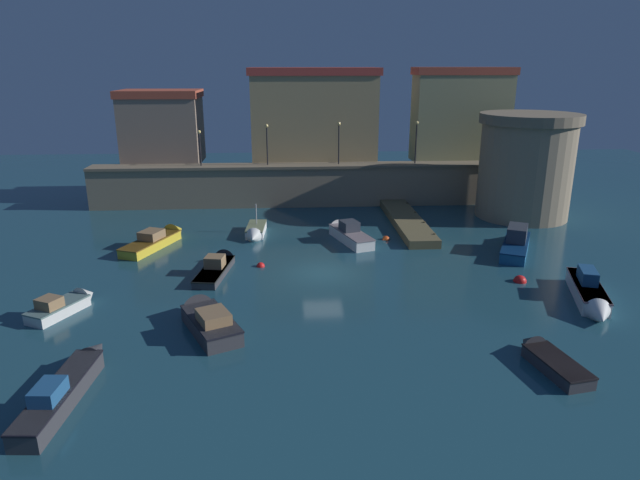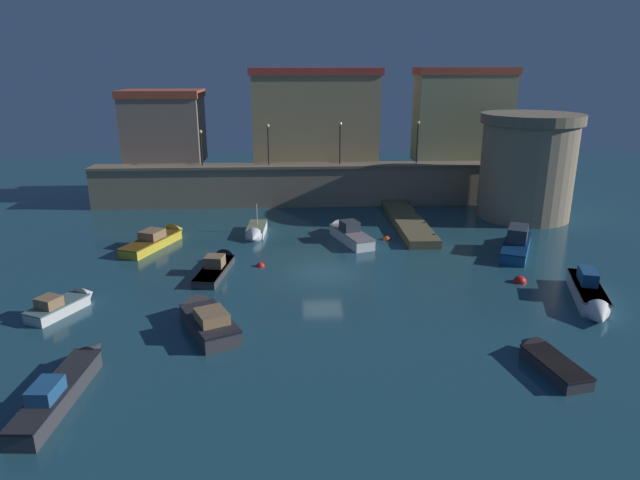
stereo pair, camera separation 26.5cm
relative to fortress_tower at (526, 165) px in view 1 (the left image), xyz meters
The scene contains 22 objects.
ground_plane 22.30m from the fortress_tower, 144.98° to the right, with size 100.31×100.31×0.00m, color #1E4756.
quay_wall 18.83m from the fortress_tower, 163.62° to the left, with size 39.76×2.48×3.78m.
old_town_backdrop 19.60m from the fortress_tower, 152.58° to the left, with size 36.74×6.09×8.72m.
fortress_tower is the anchor object (origin of this frame).
pier_dock 11.33m from the fortress_tower, 168.46° to the right, with size 2.30×12.57×0.70m.
quay_lamp_0 28.29m from the fortress_tower, 169.27° to the left, with size 0.32×0.32×3.16m.
quay_lamp_1 22.47m from the fortress_tower, 166.41° to the left, with size 0.32×0.32×3.65m.
quay_lamp_2 16.27m from the fortress_tower, 161.01° to the left, with size 0.32×0.32×3.79m.
quay_lamp_3 9.92m from the fortress_tower, 147.31° to the left, with size 0.32×0.32×3.84m.
moored_boat_0 26.14m from the fortress_tower, 110.10° to the right, with size 2.02×4.31×1.23m.
moored_boat_1 31.43m from the fortress_tower, 140.91° to the right, with size 3.91×5.67×1.77m.
moored_boat_2 30.31m from the fortress_tower, 168.44° to the right, with size 3.97×6.87×1.67m.
moored_boat_3 10.22m from the fortress_tower, 114.24° to the right, with size 4.57×7.10×2.16m.
moored_boat_4 23.33m from the fortress_tower, 168.77° to the right, with size 1.54×4.35×2.57m.
moored_boat_5 17.08m from the fortress_tower, 160.51° to the right, with size 3.33×6.44×1.79m.
moored_boat_6 36.52m from the fortress_tower, 151.48° to the right, with size 2.95×4.24×1.46m.
moored_boat_7 27.36m from the fortress_tower, 154.87° to the right, with size 2.31×6.32×1.60m.
moored_boat_8 38.65m from the fortress_tower, 138.64° to the right, with size 1.63×7.19×1.51m.
moored_boat_9 18.83m from the fortress_tower, 101.37° to the right, with size 3.32×6.76×1.82m.
mooring_buoy_0 14.71m from the fortress_tower, 155.08° to the right, with size 0.56×0.56×0.56m, color #EA4C19.
mooring_buoy_1 24.93m from the fortress_tower, 153.01° to the right, with size 0.54×0.54×0.54m, color red.
mooring_buoy_2 16.56m from the fortress_tower, 112.57° to the right, with size 0.78×0.78×0.78m, color red.
Camera 1 is at (-2.19, -32.45, 12.53)m, focal length 31.08 mm.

